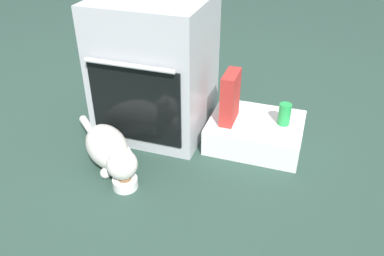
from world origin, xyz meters
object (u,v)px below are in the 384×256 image
object	(u,v)px
food_bowl	(125,182)
cat	(110,150)
oven	(155,67)
soda_can	(284,114)
pantry_cabinet	(255,132)
cereal_box	(230,97)

from	to	relation	value
food_bowl	cat	bearing A→B (deg)	140.00
food_bowl	cat	xyz separation A→B (m)	(-0.14, 0.11, 0.08)
oven	soda_can	world-z (taller)	oven
food_bowl	soda_can	size ratio (longest dim) A/B	1.02
food_bowl	soda_can	xyz separation A→B (m)	(0.67, 0.59, 0.18)
pantry_cabinet	cat	bearing A→B (deg)	-145.30
cat	soda_can	world-z (taller)	soda_can
oven	pantry_cabinet	bearing A→B (deg)	-0.21
food_bowl	oven	bearing A→B (deg)	96.58
pantry_cabinet	cat	size ratio (longest dim) A/B	0.92
pantry_cabinet	soda_can	bearing A→B (deg)	6.72
pantry_cabinet	cereal_box	xyz separation A→B (m)	(-0.15, -0.04, 0.21)
pantry_cabinet	cereal_box	distance (m)	0.26
cat	cereal_box	bearing A→B (deg)	79.20
oven	cat	distance (m)	0.54
oven	soda_can	bearing A→B (deg)	1.15
oven	cereal_box	world-z (taller)	oven
oven	pantry_cabinet	distance (m)	0.67
pantry_cabinet	food_bowl	distance (m)	0.78
oven	food_bowl	world-z (taller)	oven
pantry_cabinet	cereal_box	bearing A→B (deg)	-165.44
cat	soda_can	xyz separation A→B (m)	(0.80, 0.47, 0.09)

